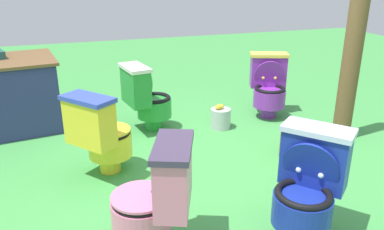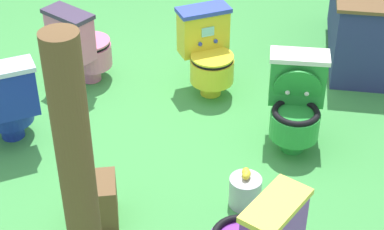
{
  "view_description": "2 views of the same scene",
  "coord_description": "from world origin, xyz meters",
  "px_view_note": "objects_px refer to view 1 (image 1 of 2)",
  "views": [
    {
      "loc": [
        -1.07,
        -2.67,
        1.65
      ],
      "look_at": [
        -0.04,
        0.34,
        0.45
      ],
      "focal_mm": 36.29,
      "sensor_mm": 36.0,
      "label": 1
    },
    {
      "loc": [
        3.77,
        1.58,
        3.03
      ],
      "look_at": [
        0.09,
        0.49,
        0.37
      ],
      "focal_mm": 60.4,
      "sensor_mm": 36.0,
      "label": 2
    }
  ],
  "objects_px": {
    "toilet_yellow": "(101,134)",
    "toilet_blue": "(308,184)",
    "lemon_bucket": "(220,118)",
    "toilet_green": "(146,97)",
    "wooden_post": "(352,53)",
    "toilet_purple": "(269,85)",
    "toilet_pink": "(156,197)",
    "small_crate": "(300,141)"
  },
  "relations": [
    {
      "from": "toilet_yellow",
      "to": "toilet_pink",
      "type": "relative_size",
      "value": 1.0
    },
    {
      "from": "toilet_pink",
      "to": "lemon_bucket",
      "type": "relative_size",
      "value": 2.63
    },
    {
      "from": "toilet_blue",
      "to": "lemon_bucket",
      "type": "xyz_separation_m",
      "value": [
        0.19,
        1.87,
        -0.26
      ]
    },
    {
      "from": "lemon_bucket",
      "to": "toilet_blue",
      "type": "bearing_deg",
      "value": -95.83
    },
    {
      "from": "toilet_green",
      "to": "lemon_bucket",
      "type": "xyz_separation_m",
      "value": [
        0.78,
        -0.2,
        -0.26
      ]
    },
    {
      "from": "toilet_purple",
      "to": "wooden_post",
      "type": "xyz_separation_m",
      "value": [
        0.4,
        -0.84,
        0.51
      ]
    },
    {
      "from": "toilet_pink",
      "to": "small_crate",
      "type": "relative_size",
      "value": 2.24
    },
    {
      "from": "toilet_yellow",
      "to": "toilet_blue",
      "type": "relative_size",
      "value": 1.0
    },
    {
      "from": "toilet_purple",
      "to": "small_crate",
      "type": "xyz_separation_m",
      "value": [
        -0.27,
        -1.1,
        -0.21
      ]
    },
    {
      "from": "toilet_blue",
      "to": "toilet_green",
      "type": "distance_m",
      "value": 2.15
    },
    {
      "from": "toilet_pink",
      "to": "toilet_purple",
      "type": "relative_size",
      "value": 1.0
    },
    {
      "from": "toilet_pink",
      "to": "toilet_green",
      "type": "bearing_deg",
      "value": 11.63
    },
    {
      "from": "wooden_post",
      "to": "toilet_yellow",
      "type": "bearing_deg",
      "value": 179.78
    },
    {
      "from": "toilet_green",
      "to": "wooden_post",
      "type": "bearing_deg",
      "value": 56.19
    },
    {
      "from": "toilet_pink",
      "to": "toilet_purple",
      "type": "xyz_separation_m",
      "value": [
        1.83,
        1.9,
        0.0
      ]
    },
    {
      "from": "toilet_blue",
      "to": "small_crate",
      "type": "distance_m",
      "value": 1.17
    },
    {
      "from": "toilet_purple",
      "to": "small_crate",
      "type": "relative_size",
      "value": 2.24
    },
    {
      "from": "toilet_green",
      "to": "wooden_post",
      "type": "distance_m",
      "value": 2.11
    },
    {
      "from": "toilet_pink",
      "to": "toilet_blue",
      "type": "height_order",
      "value": "same"
    },
    {
      "from": "wooden_post",
      "to": "toilet_pink",
      "type": "bearing_deg",
      "value": -154.6
    },
    {
      "from": "toilet_blue",
      "to": "wooden_post",
      "type": "relative_size",
      "value": 0.41
    },
    {
      "from": "toilet_pink",
      "to": "small_crate",
      "type": "bearing_deg",
      "value": -40.35
    },
    {
      "from": "toilet_blue",
      "to": "wooden_post",
      "type": "height_order",
      "value": "wooden_post"
    },
    {
      "from": "small_crate",
      "to": "lemon_bucket",
      "type": "distance_m",
      "value": 0.99
    },
    {
      "from": "toilet_pink",
      "to": "lemon_bucket",
      "type": "xyz_separation_m",
      "value": [
        1.14,
        1.7,
        -0.25
      ]
    },
    {
      "from": "toilet_purple",
      "to": "lemon_bucket",
      "type": "xyz_separation_m",
      "value": [
        -0.69,
        -0.2,
        -0.26
      ]
    },
    {
      "from": "toilet_blue",
      "to": "wooden_post",
      "type": "bearing_deg",
      "value": -85.99
    },
    {
      "from": "toilet_yellow",
      "to": "toilet_purple",
      "type": "relative_size",
      "value": 1.0
    },
    {
      "from": "toilet_pink",
      "to": "toilet_green",
      "type": "height_order",
      "value": "same"
    },
    {
      "from": "toilet_green",
      "to": "toilet_purple",
      "type": "bearing_deg",
      "value": 80.5
    },
    {
      "from": "toilet_green",
      "to": "wooden_post",
      "type": "height_order",
      "value": "wooden_post"
    },
    {
      "from": "toilet_yellow",
      "to": "toilet_blue",
      "type": "distance_m",
      "value": 1.69
    },
    {
      "from": "toilet_yellow",
      "to": "toilet_green",
      "type": "height_order",
      "value": "same"
    },
    {
      "from": "toilet_pink",
      "to": "toilet_purple",
      "type": "bearing_deg",
      "value": -21.55
    },
    {
      "from": "toilet_purple",
      "to": "small_crate",
      "type": "height_order",
      "value": "toilet_purple"
    },
    {
      "from": "toilet_purple",
      "to": "small_crate",
      "type": "bearing_deg",
      "value": 96.64
    },
    {
      "from": "toilet_blue",
      "to": "toilet_purple",
      "type": "relative_size",
      "value": 1.0
    },
    {
      "from": "toilet_blue",
      "to": "lemon_bucket",
      "type": "distance_m",
      "value": 1.9
    },
    {
      "from": "toilet_blue",
      "to": "toilet_green",
      "type": "xyz_separation_m",
      "value": [
        -0.59,
        2.07,
        0.0
      ]
    },
    {
      "from": "toilet_purple",
      "to": "toilet_green",
      "type": "distance_m",
      "value": 1.47
    },
    {
      "from": "wooden_post",
      "to": "small_crate",
      "type": "height_order",
      "value": "wooden_post"
    },
    {
      "from": "toilet_blue",
      "to": "toilet_green",
      "type": "relative_size",
      "value": 1.0
    }
  ]
}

